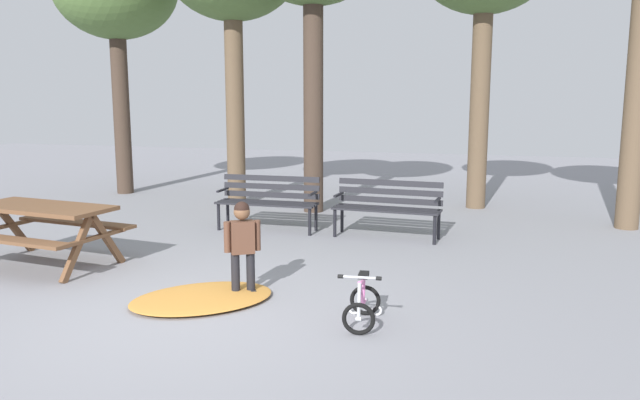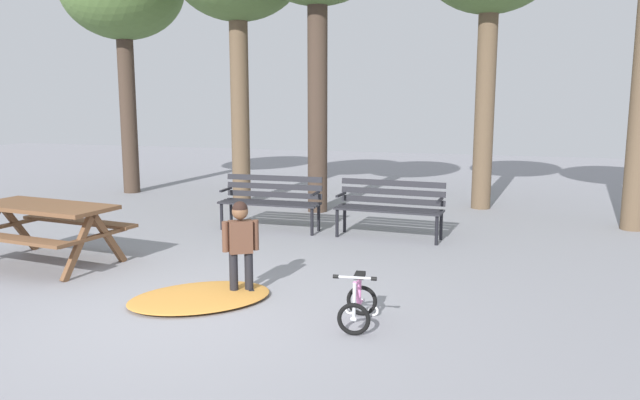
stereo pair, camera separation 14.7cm
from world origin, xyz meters
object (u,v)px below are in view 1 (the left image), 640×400
object	(u,v)px
child_standing	(242,241)
kids_bicycle	(362,304)
picnic_table	(42,219)
park_bench_far_left	(269,198)
park_bench_left	(388,204)

from	to	relation	value
child_standing	kids_bicycle	xyz separation A→B (m)	(1.40, -0.49, -0.40)
picnic_table	park_bench_far_left	size ratio (longest dim) A/B	1.22
park_bench_left	picnic_table	bearing A→B (deg)	-144.46
park_bench_left	child_standing	bearing A→B (deg)	-107.41
picnic_table	kids_bicycle	size ratio (longest dim) A/B	3.34
park_bench_far_left	kids_bicycle	xyz separation A→B (m)	(2.30, -3.71, -0.31)
child_standing	picnic_table	bearing A→B (deg)	171.34
park_bench_far_left	park_bench_left	size ratio (longest dim) A/B	0.99
picnic_table	park_bench_left	bearing A→B (deg)	35.54
park_bench_far_left	child_standing	xyz separation A→B (m)	(0.91, -3.21, 0.09)
picnic_table	park_bench_left	size ratio (longest dim) A/B	1.20
park_bench_far_left	kids_bicycle	size ratio (longest dim) A/B	2.74
picnic_table	park_bench_far_left	bearing A→B (deg)	54.88
picnic_table	park_bench_far_left	world-z (taller)	park_bench_far_left
child_standing	park_bench_left	bearing A→B (deg)	72.59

